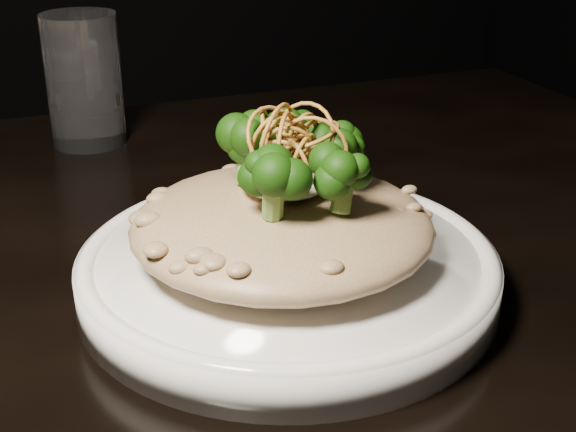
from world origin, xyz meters
The scene contains 7 objects.
table centered at (0.00, 0.00, 0.67)m, with size 1.10×0.80×0.75m.
plate centered at (0.07, -0.06, 0.76)m, with size 0.27×0.27×0.03m, color white.
risotto centered at (0.07, -0.06, 0.80)m, with size 0.19×0.19×0.04m, color brown.
broccoli centered at (0.08, -0.06, 0.85)m, with size 0.13×0.13×0.05m, color black, non-canonical shape.
cheese centered at (0.07, -0.06, 0.83)m, with size 0.06×0.06×0.02m, color white.
shallots centered at (0.08, -0.06, 0.86)m, with size 0.06×0.06×0.04m, color olive, non-canonical shape.
drinking_glass centered at (0.00, 0.29, 0.81)m, with size 0.07×0.07×0.13m, color white.
Camera 1 is at (-0.09, -0.49, 1.02)m, focal length 50.00 mm.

